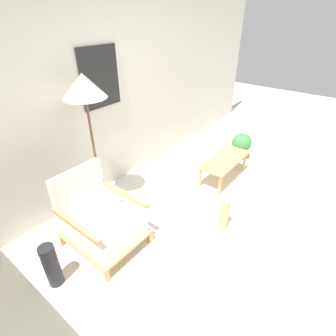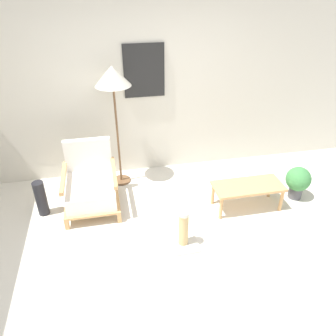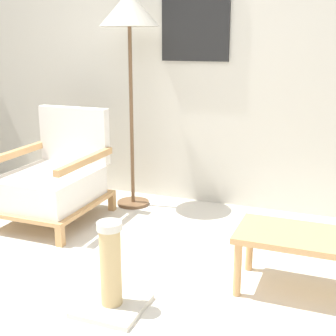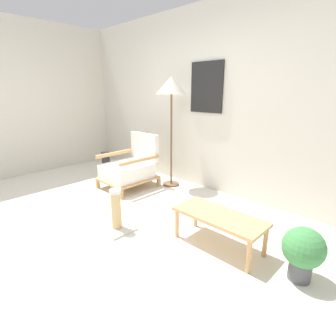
{
  "view_description": "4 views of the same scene",
  "coord_description": "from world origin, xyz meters",
  "px_view_note": "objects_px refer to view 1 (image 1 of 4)",
  "views": [
    {
      "loc": [
        -2.06,
        -0.62,
        2.27
      ],
      "look_at": [
        0.15,
        1.11,
        0.55
      ],
      "focal_mm": 28.0,
      "sensor_mm": 36.0,
      "label": 1
    },
    {
      "loc": [
        -0.57,
        -2.4,
        2.72
      ],
      "look_at": [
        0.15,
        1.11,
        0.55
      ],
      "focal_mm": 35.0,
      "sensor_mm": 36.0,
      "label": 2
    },
    {
      "loc": [
        1.22,
        -1.63,
        1.36
      ],
      "look_at": [
        0.15,
        1.11,
        0.55
      ],
      "focal_mm": 50.0,
      "sensor_mm": 36.0,
      "label": 3
    },
    {
      "loc": [
        2.42,
        -1.19,
        1.51
      ],
      "look_at": [
        0.15,
        1.11,
        0.55
      ],
      "focal_mm": 28.0,
      "sensor_mm": 36.0,
      "label": 4
    }
  ],
  "objects_px": {
    "floor_lamp": "(85,92)",
    "scratching_post": "(224,218)",
    "armchair": "(101,220)",
    "coffee_table": "(224,161)",
    "potted_plant": "(241,144)",
    "vase": "(51,266)"
  },
  "relations": [
    {
      "from": "floor_lamp",
      "to": "scratching_post",
      "type": "height_order",
      "value": "floor_lamp"
    },
    {
      "from": "armchair",
      "to": "coffee_table",
      "type": "distance_m",
      "value": 2.04
    },
    {
      "from": "coffee_table",
      "to": "floor_lamp",
      "type": "bearing_deg",
      "value": 148.53
    },
    {
      "from": "scratching_post",
      "to": "coffee_table",
      "type": "bearing_deg",
      "value": 27.86
    },
    {
      "from": "scratching_post",
      "to": "armchair",
      "type": "bearing_deg",
      "value": 136.06
    },
    {
      "from": "floor_lamp",
      "to": "potted_plant",
      "type": "relative_size",
      "value": 3.66
    },
    {
      "from": "armchair",
      "to": "floor_lamp",
      "type": "relative_size",
      "value": 0.49
    },
    {
      "from": "armchair",
      "to": "potted_plant",
      "type": "distance_m",
      "value": 2.78
    },
    {
      "from": "coffee_table",
      "to": "scratching_post",
      "type": "relative_size",
      "value": 1.88
    },
    {
      "from": "vase",
      "to": "scratching_post",
      "type": "relative_size",
      "value": 0.99
    },
    {
      "from": "floor_lamp",
      "to": "vase",
      "type": "bearing_deg",
      "value": -151.66
    },
    {
      "from": "armchair",
      "to": "floor_lamp",
      "type": "distance_m",
      "value": 1.37
    },
    {
      "from": "coffee_table",
      "to": "potted_plant",
      "type": "bearing_deg",
      "value": 5.09
    },
    {
      "from": "armchair",
      "to": "floor_lamp",
      "type": "height_order",
      "value": "floor_lamp"
    },
    {
      "from": "vase",
      "to": "scratching_post",
      "type": "xyz_separation_m",
      "value": [
        1.63,
        -0.92,
        -0.07
      ]
    },
    {
      "from": "armchair",
      "to": "scratching_post",
      "type": "bearing_deg",
      "value": -43.94
    },
    {
      "from": "scratching_post",
      "to": "floor_lamp",
      "type": "bearing_deg",
      "value": 111.48
    },
    {
      "from": "armchair",
      "to": "coffee_table",
      "type": "height_order",
      "value": "armchair"
    },
    {
      "from": "potted_plant",
      "to": "coffee_table",
      "type": "bearing_deg",
      "value": -174.91
    },
    {
      "from": "potted_plant",
      "to": "vase",
      "type": "bearing_deg",
      "value": 174.41
    },
    {
      "from": "armchair",
      "to": "scratching_post",
      "type": "height_order",
      "value": "armchair"
    },
    {
      "from": "armchair",
      "to": "coffee_table",
      "type": "bearing_deg",
      "value": -12.56
    }
  ]
}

